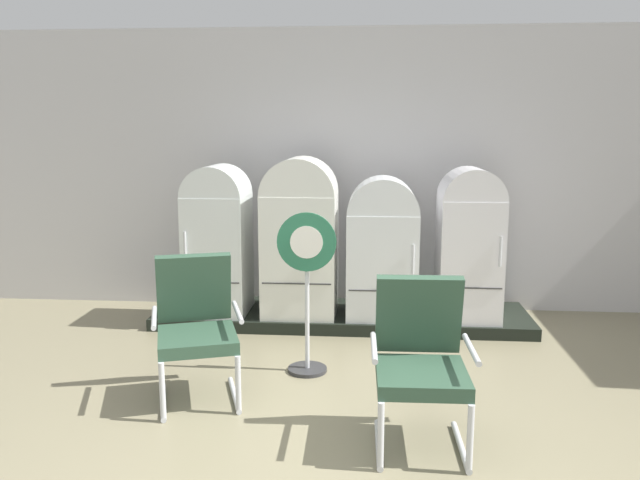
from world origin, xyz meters
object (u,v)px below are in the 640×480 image
(refrigerator_2, at_px, (382,244))
(refrigerator_3, at_px, (469,239))
(refrigerator_0, at_px, (218,235))
(armchair_right, at_px, (420,355))
(refrigerator_1, at_px, (300,232))
(armchair_left, at_px, (196,321))
(sign_stand, at_px, (307,295))

(refrigerator_2, height_order, refrigerator_3, refrigerator_3)
(refrigerator_0, xyz_separation_m, refrigerator_3, (2.48, -0.01, -0.01))
(refrigerator_2, bearing_deg, armchair_right, -84.90)
(refrigerator_0, distance_m, armchair_right, 2.99)
(refrigerator_1, relative_size, armchair_left, 1.49)
(refrigerator_3, relative_size, armchair_right, 1.41)
(armchair_left, distance_m, sign_stand, 0.93)
(refrigerator_2, xyz_separation_m, refrigerator_3, (0.84, 0.01, 0.06))
(armchair_right, bearing_deg, refrigerator_0, 128.33)
(refrigerator_0, height_order, sign_stand, refrigerator_0)
(refrigerator_0, bearing_deg, refrigerator_2, -0.72)
(refrigerator_0, distance_m, refrigerator_1, 0.83)
(refrigerator_1, height_order, refrigerator_3, refrigerator_1)
(armchair_left, relative_size, armchair_right, 1.00)
(refrigerator_3, relative_size, sign_stand, 1.12)
(refrigerator_3, bearing_deg, sign_stand, -139.50)
(refrigerator_0, xyz_separation_m, refrigerator_2, (1.64, -0.02, -0.07))
(refrigerator_1, xyz_separation_m, refrigerator_3, (1.65, -0.04, -0.04))
(armchair_left, bearing_deg, armchair_right, -19.45)
(sign_stand, bearing_deg, refrigerator_0, 129.14)
(armchair_right, relative_size, sign_stand, 0.79)
(refrigerator_1, distance_m, sign_stand, 1.33)
(sign_stand, bearing_deg, armchair_right, -52.63)
(refrigerator_2, height_order, sign_stand, refrigerator_2)
(refrigerator_0, relative_size, refrigerator_1, 0.95)
(refrigerator_0, relative_size, refrigerator_2, 1.08)
(refrigerator_2, relative_size, armchair_right, 1.32)
(refrigerator_1, bearing_deg, armchair_right, -66.63)
(refrigerator_1, bearing_deg, refrigerator_3, -1.35)
(refrigerator_3, distance_m, sign_stand, 1.93)
(refrigerator_3, bearing_deg, refrigerator_1, 178.65)
(armchair_right, bearing_deg, refrigerator_2, 95.10)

